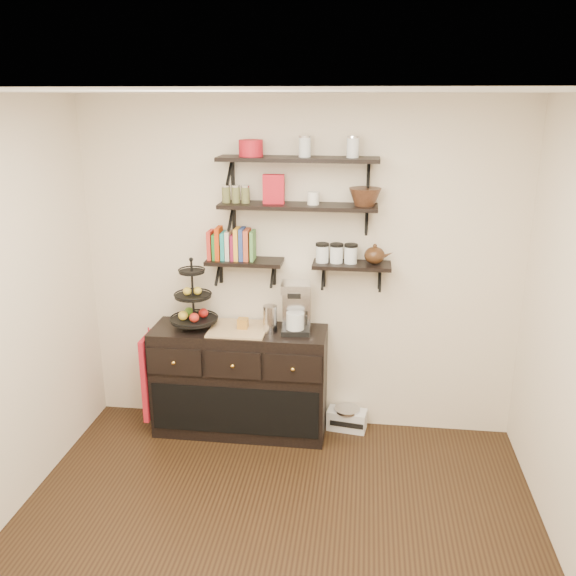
{
  "coord_description": "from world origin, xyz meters",
  "views": [
    {
      "loc": [
        0.51,
        -2.92,
        2.68
      ],
      "look_at": [
        -0.01,
        1.15,
        1.38
      ],
      "focal_mm": 38.0,
      "sensor_mm": 36.0,
      "label": 1
    }
  ],
  "objects_px": {
    "fruit_stand": "(194,305)",
    "radio": "(347,419)",
    "sideboard": "(240,381)",
    "coffee_maker": "(296,308)"
  },
  "relations": [
    {
      "from": "fruit_stand",
      "to": "radio",
      "type": "relative_size",
      "value": 1.63
    },
    {
      "from": "sideboard",
      "to": "radio",
      "type": "bearing_deg",
      "value": 7.93
    },
    {
      "from": "fruit_stand",
      "to": "coffee_maker",
      "type": "distance_m",
      "value": 0.82
    },
    {
      "from": "fruit_stand",
      "to": "radio",
      "type": "bearing_deg",
      "value": 5.46
    },
    {
      "from": "radio",
      "to": "coffee_maker",
      "type": "bearing_deg",
      "value": -158.99
    },
    {
      "from": "sideboard",
      "to": "fruit_stand",
      "type": "height_order",
      "value": "fruit_stand"
    },
    {
      "from": "sideboard",
      "to": "fruit_stand",
      "type": "xyz_separation_m",
      "value": [
        -0.36,
        0.0,
        0.64
      ]
    },
    {
      "from": "coffee_maker",
      "to": "radio",
      "type": "bearing_deg",
      "value": 7.72
    },
    {
      "from": "sideboard",
      "to": "radio",
      "type": "xyz_separation_m",
      "value": [
        0.88,
        0.12,
        -0.36
      ]
    },
    {
      "from": "fruit_stand",
      "to": "radio",
      "type": "distance_m",
      "value": 1.59
    }
  ]
}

